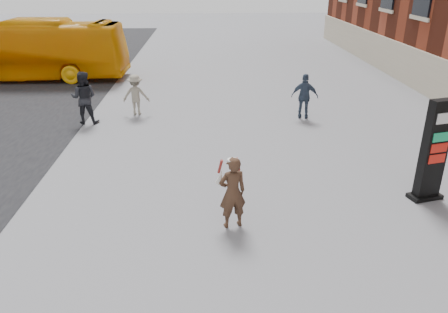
{
  "coord_description": "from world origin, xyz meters",
  "views": [
    {
      "loc": [
        -0.52,
        -8.62,
        5.26
      ],
      "look_at": [
        -0.11,
        0.67,
        1.25
      ],
      "focal_mm": 35.0,
      "sensor_mm": 36.0,
      "label": 1
    }
  ],
  "objects_px": {
    "bus": "(19,50)",
    "pedestrian_c": "(305,96)",
    "pedestrian_b": "(136,95)",
    "info_pylon": "(434,151)",
    "woman": "(232,191)",
    "pedestrian_a": "(84,98)"
  },
  "relations": [
    {
      "from": "bus",
      "to": "pedestrian_c",
      "type": "bearing_deg",
      "value": -116.8
    },
    {
      "from": "pedestrian_b",
      "to": "pedestrian_c",
      "type": "relative_size",
      "value": 0.92
    },
    {
      "from": "info_pylon",
      "to": "woman",
      "type": "relative_size",
      "value": 1.53
    },
    {
      "from": "pedestrian_a",
      "to": "pedestrian_b",
      "type": "distance_m",
      "value": 1.97
    },
    {
      "from": "pedestrian_a",
      "to": "pedestrian_c",
      "type": "relative_size",
      "value": 1.12
    },
    {
      "from": "bus",
      "to": "pedestrian_c",
      "type": "xyz_separation_m",
      "value": [
        13.11,
        -7.03,
        -0.64
      ]
    },
    {
      "from": "woman",
      "to": "bus",
      "type": "height_order",
      "value": "bus"
    },
    {
      "from": "bus",
      "to": "pedestrian_a",
      "type": "relative_size",
      "value": 5.58
    },
    {
      "from": "info_pylon",
      "to": "woman",
      "type": "bearing_deg",
      "value": 177.74
    },
    {
      "from": "pedestrian_a",
      "to": "bus",
      "type": "bearing_deg",
      "value": -53.77
    },
    {
      "from": "info_pylon",
      "to": "pedestrian_b",
      "type": "xyz_separation_m",
      "value": [
        -8.09,
        7.16,
        -0.48
      ]
    },
    {
      "from": "bus",
      "to": "woman",
      "type": "bearing_deg",
      "value": -144.22
    },
    {
      "from": "info_pylon",
      "to": "bus",
      "type": "bearing_deg",
      "value": 123.28
    },
    {
      "from": "woman",
      "to": "pedestrian_a",
      "type": "xyz_separation_m",
      "value": [
        -4.95,
        7.28,
        0.1
      ]
    },
    {
      "from": "info_pylon",
      "to": "pedestrian_a",
      "type": "distance_m",
      "value": 11.63
    },
    {
      "from": "pedestrian_c",
      "to": "info_pylon",
      "type": "bearing_deg",
      "value": 121.43
    },
    {
      "from": "info_pylon",
      "to": "pedestrian_b",
      "type": "relative_size",
      "value": 1.61
    },
    {
      "from": "pedestrian_b",
      "to": "pedestrian_a",
      "type": "bearing_deg",
      "value": 30.03
    },
    {
      "from": "info_pylon",
      "to": "pedestrian_a",
      "type": "bearing_deg",
      "value": 133.19
    },
    {
      "from": "woman",
      "to": "bus",
      "type": "distance_m",
      "value": 17.58
    },
    {
      "from": "info_pylon",
      "to": "bus",
      "type": "xyz_separation_m",
      "value": [
        -14.79,
        13.45,
        0.22
      ]
    },
    {
      "from": "info_pylon",
      "to": "bus",
      "type": "relative_size",
      "value": 0.24
    }
  ]
}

